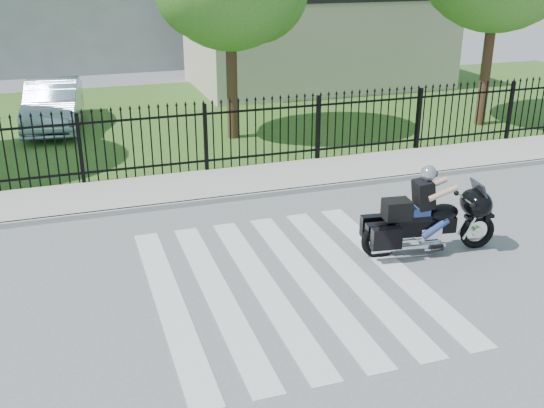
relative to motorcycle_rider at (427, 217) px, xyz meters
name	(u,v)px	position (x,y,z in m)	size (l,w,h in m)	color
ground	(287,283)	(-2.85, -0.32, -0.71)	(120.00, 120.00, 0.00)	slate
crosswalk	(287,283)	(-2.85, -0.32, -0.71)	(5.00, 5.50, 0.01)	silver
sidewalk	(216,184)	(-2.85, 4.68, -0.65)	(40.00, 2.00, 0.12)	#ADAAA3
curb	(227,199)	(-2.85, 3.68, -0.65)	(40.00, 0.12, 0.12)	#ADAAA3
grass_strip	(167,118)	(-2.85, 11.68, -0.70)	(40.00, 12.00, 0.02)	#345A1E
iron_fence	(206,139)	(-2.85, 5.68, 0.19)	(26.00, 0.04, 1.80)	black
building_low	(316,42)	(4.15, 15.68, 1.04)	(10.00, 6.00, 3.50)	beige
motorcycle_rider	(427,217)	(0.00, 0.00, 0.00)	(2.64, 1.03, 1.75)	black
parked_car	(53,104)	(-6.40, 11.59, 0.04)	(1.56, 4.48, 1.48)	#98AEC0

